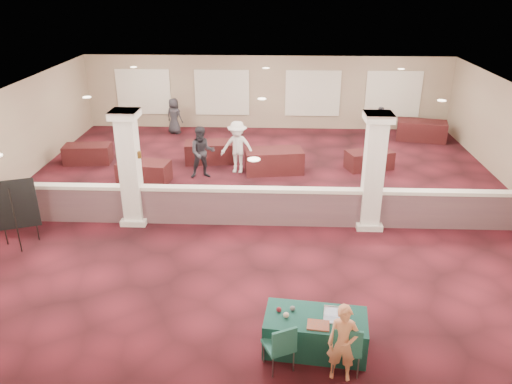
{
  "coord_description": "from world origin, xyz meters",
  "views": [
    {
      "loc": [
        0.41,
        -13.9,
        6.41
      ],
      "look_at": [
        -0.08,
        -2.0,
        1.19
      ],
      "focal_mm": 35.0,
      "sensor_mm": 36.0,
      "label": 1
    }
  ],
  "objects_px": {
    "near_table": "(315,333)",
    "conf_chair_side": "(281,344)",
    "far_table_back_left": "(88,154)",
    "far_table_back_center": "(210,152)",
    "conf_chair_main": "(347,345)",
    "woman": "(343,343)",
    "attendee_c": "(379,125)",
    "easel_board": "(14,205)",
    "far_table_front_left": "(144,172)",
    "far_table_front_center": "(274,161)",
    "far_table_back_right": "(421,130)",
    "attendee_b": "(237,147)",
    "far_table_front_right": "(369,160)",
    "attendee_a": "(202,153)",
    "attendee_d": "(174,116)"
  },
  "relations": [
    {
      "from": "near_table",
      "to": "conf_chair_side",
      "type": "bearing_deg",
      "value": -130.96
    },
    {
      "from": "attendee_a",
      "to": "attendee_c",
      "type": "xyz_separation_m",
      "value": [
        6.67,
        4.09,
        -0.14
      ]
    },
    {
      "from": "easel_board",
      "to": "far_table_back_right",
      "type": "bearing_deg",
      "value": 16.57
    },
    {
      "from": "far_table_back_left",
      "to": "far_table_back_center",
      "type": "relative_size",
      "value": 0.9
    },
    {
      "from": "woman",
      "to": "attendee_c",
      "type": "bearing_deg",
      "value": 83.95
    },
    {
      "from": "far_table_front_left",
      "to": "far_table_back_left",
      "type": "distance_m",
      "value": 3.06
    },
    {
      "from": "conf_chair_side",
      "to": "attendee_c",
      "type": "bearing_deg",
      "value": 47.77
    },
    {
      "from": "near_table",
      "to": "far_table_back_right",
      "type": "xyz_separation_m",
      "value": [
        5.31,
        13.0,
        0.05
      ]
    },
    {
      "from": "far_table_back_center",
      "to": "attendee_a",
      "type": "xyz_separation_m",
      "value": [
        -0.06,
        -1.58,
        0.52
      ]
    },
    {
      "from": "far_table_front_right",
      "to": "attendee_b",
      "type": "distance_m",
      "value": 4.73
    },
    {
      "from": "woman",
      "to": "far_table_back_right",
      "type": "xyz_separation_m",
      "value": [
        4.9,
        13.7,
        -0.32
      ]
    },
    {
      "from": "far_table_front_center",
      "to": "attendee_c",
      "type": "distance_m",
      "value": 5.5
    },
    {
      "from": "attendee_a",
      "to": "far_table_back_right",
      "type": "bearing_deg",
      "value": 15.56
    },
    {
      "from": "woman",
      "to": "far_table_front_center",
      "type": "xyz_separation_m",
      "value": [
        -1.24,
        9.73,
        -0.32
      ]
    },
    {
      "from": "near_table",
      "to": "far_table_front_center",
      "type": "relative_size",
      "value": 0.93
    },
    {
      "from": "conf_chair_main",
      "to": "woman",
      "type": "height_order",
      "value": "woman"
    },
    {
      "from": "attendee_c",
      "to": "far_table_back_left",
      "type": "bearing_deg",
      "value": 144.44
    },
    {
      "from": "near_table",
      "to": "woman",
      "type": "xyz_separation_m",
      "value": [
        0.4,
        -0.7,
        0.37
      ]
    },
    {
      "from": "attendee_a",
      "to": "attendee_c",
      "type": "bearing_deg",
      "value": 18.84
    },
    {
      "from": "conf_chair_main",
      "to": "conf_chair_side",
      "type": "relative_size",
      "value": 1.06
    },
    {
      "from": "far_table_back_left",
      "to": "attendee_c",
      "type": "bearing_deg",
      "value": 14.14
    },
    {
      "from": "far_table_front_left",
      "to": "attendee_c",
      "type": "height_order",
      "value": "attendee_c"
    },
    {
      "from": "far_table_back_right",
      "to": "attendee_a",
      "type": "height_order",
      "value": "attendee_a"
    },
    {
      "from": "far_table_back_left",
      "to": "attendee_c",
      "type": "distance_m",
      "value": 11.47
    },
    {
      "from": "attendee_b",
      "to": "attendee_a",
      "type": "bearing_deg",
      "value": -145.68
    },
    {
      "from": "far_table_front_center",
      "to": "attendee_c",
      "type": "height_order",
      "value": "attendee_c"
    },
    {
      "from": "conf_chair_main",
      "to": "attendee_c",
      "type": "relative_size",
      "value": 0.67
    },
    {
      "from": "conf_chair_main",
      "to": "far_table_front_left",
      "type": "xyz_separation_m",
      "value": [
        -5.66,
        8.56,
        -0.26
      ]
    },
    {
      "from": "far_table_back_center",
      "to": "attendee_b",
      "type": "relative_size",
      "value": 1.01
    },
    {
      "from": "woman",
      "to": "far_table_back_left",
      "type": "xyz_separation_m",
      "value": [
        -8.1,
        10.4,
        -0.39
      ]
    },
    {
      "from": "attendee_b",
      "to": "near_table",
      "type": "bearing_deg",
      "value": -68.33
    },
    {
      "from": "far_table_back_center",
      "to": "attendee_a",
      "type": "relative_size",
      "value": 1.03
    },
    {
      "from": "woman",
      "to": "far_table_front_right",
      "type": "relative_size",
      "value": 0.91
    },
    {
      "from": "near_table",
      "to": "attendee_b",
      "type": "xyz_separation_m",
      "value": [
        -2.1,
        8.97,
        0.56
      ]
    },
    {
      "from": "attendee_a",
      "to": "attendee_c",
      "type": "distance_m",
      "value": 7.83
    },
    {
      "from": "far_table_front_center",
      "to": "far_table_back_left",
      "type": "bearing_deg",
      "value": 174.45
    },
    {
      "from": "easel_board",
      "to": "attendee_c",
      "type": "distance_m",
      "value": 13.95
    },
    {
      "from": "conf_chair_side",
      "to": "near_table",
      "type": "bearing_deg",
      "value": 17.57
    },
    {
      "from": "far_table_front_center",
      "to": "far_table_back_left",
      "type": "xyz_separation_m",
      "value": [
        -6.86,
        0.67,
        -0.07
      ]
    },
    {
      "from": "attendee_d",
      "to": "woman",
      "type": "bearing_deg",
      "value": 136.52
    },
    {
      "from": "easel_board",
      "to": "far_table_front_center",
      "type": "distance_m",
      "value": 8.49
    },
    {
      "from": "conf_chair_side",
      "to": "far_table_front_right",
      "type": "bearing_deg",
      "value": 47.41
    },
    {
      "from": "far_table_front_left",
      "to": "far_table_front_right",
      "type": "height_order",
      "value": "far_table_front_left"
    },
    {
      "from": "easel_board",
      "to": "far_table_back_right",
      "type": "height_order",
      "value": "easel_board"
    },
    {
      "from": "far_table_front_right",
      "to": "attendee_a",
      "type": "xyz_separation_m",
      "value": [
        -5.81,
        -1.09,
        0.57
      ]
    },
    {
      "from": "conf_chair_main",
      "to": "easel_board",
      "type": "bearing_deg",
      "value": 158.82
    },
    {
      "from": "conf_chair_side",
      "to": "attendee_d",
      "type": "distance_m",
      "value": 14.8
    },
    {
      "from": "conf_chair_main",
      "to": "far_table_back_left",
      "type": "distance_m",
      "value": 13.16
    },
    {
      "from": "woman",
      "to": "attendee_a",
      "type": "relative_size",
      "value": 0.81
    },
    {
      "from": "far_table_back_center",
      "to": "woman",
      "type": "bearing_deg",
      "value": -71.41
    }
  ]
}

